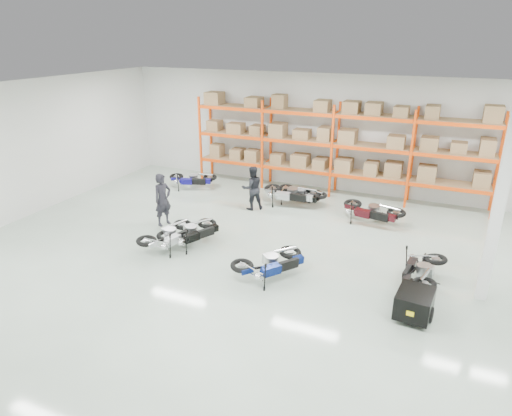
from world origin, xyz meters
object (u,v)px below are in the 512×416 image
at_px(moto_touring_right, 422,266).
at_px(moto_back_d, 372,208).
at_px(moto_back_a, 192,176).
at_px(moto_back_b, 291,190).
at_px(moto_black_far_left, 191,229).
at_px(person_left, 163,200).
at_px(trailer, 414,303).
at_px(moto_silver_left, 170,231).
at_px(person_back, 252,188).
at_px(moto_blue_centre, 271,259).
at_px(moto_back_c, 299,191).

distance_m(moto_touring_right, moto_back_d, 3.94).
height_order(moto_back_a, moto_back_b, moto_back_b).
xyz_separation_m(moto_black_far_left, moto_back_a, (-2.72, 4.55, -0.01)).
bearing_deg(person_left, trailer, -86.25).
height_order(moto_silver_left, moto_back_a, moto_silver_left).
distance_m(moto_silver_left, person_back, 3.95).
bearing_deg(person_back, moto_back_a, -60.47).
distance_m(person_left, person_back, 3.21).
height_order(moto_blue_centre, moto_back_c, moto_blue_centre).
distance_m(trailer, person_left, 8.39).
distance_m(moto_black_far_left, person_back, 3.46).
distance_m(moto_touring_right, person_left, 8.10).
bearing_deg(moto_blue_centre, moto_silver_left, 28.14).
relative_size(moto_back_a, moto_back_c, 0.97).
relative_size(moto_back_a, person_left, 0.96).
relative_size(moto_black_far_left, moto_back_d, 0.95).
relative_size(trailer, person_left, 0.91).
relative_size(moto_blue_centre, moto_touring_right, 1.03).
height_order(trailer, moto_back_d, moto_back_d).
relative_size(moto_black_far_left, trailer, 1.08).
bearing_deg(moto_silver_left, moto_blue_centre, -175.16).
height_order(moto_silver_left, trailer, moto_silver_left).
bearing_deg(moto_back_d, person_back, 105.72).
bearing_deg(moto_touring_right, moto_back_a, 162.42).
distance_m(moto_back_d, person_back, 4.16).
bearing_deg(moto_black_far_left, trailer, -165.47).
xyz_separation_m(moto_back_a, person_left, (1.08, -3.57, 0.36)).
bearing_deg(trailer, person_back, 147.02).
distance_m(moto_black_far_left, person_left, 1.94).
relative_size(moto_silver_left, moto_back_a, 1.04).
xyz_separation_m(moto_blue_centre, moto_silver_left, (-3.33, 0.44, -0.01)).
relative_size(moto_blue_centre, person_left, 1.02).
relative_size(moto_touring_right, moto_back_a, 1.03).
bearing_deg(moto_black_far_left, moto_back_d, -114.52).
height_order(moto_black_far_left, moto_back_c, moto_back_c).
bearing_deg(moto_touring_right, moto_blue_centre, -154.21).
xyz_separation_m(trailer, person_left, (-8.07, 2.25, 0.48)).
xyz_separation_m(person_left, person_back, (2.08, 2.44, -0.07)).
distance_m(moto_back_b, moto_back_d, 3.07).
height_order(trailer, moto_back_c, moto_back_c).
bearing_deg(moto_silver_left, moto_touring_right, -161.39).
bearing_deg(moto_back_a, trailer, -140.98).
bearing_deg(moto_blue_centre, moto_back_c, -43.18).
bearing_deg(moto_back_d, person_left, 124.81).
bearing_deg(moto_touring_right, moto_silver_left, -166.58).
xyz_separation_m(moto_silver_left, person_left, (-1.19, 1.40, 0.34)).
xyz_separation_m(moto_back_a, moto_back_d, (7.29, -0.74, 0.04)).
bearing_deg(moto_black_far_left, moto_touring_right, -151.38).
relative_size(moto_blue_centre, person_back, 1.11).
height_order(moto_black_far_left, moto_back_b, moto_back_b).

